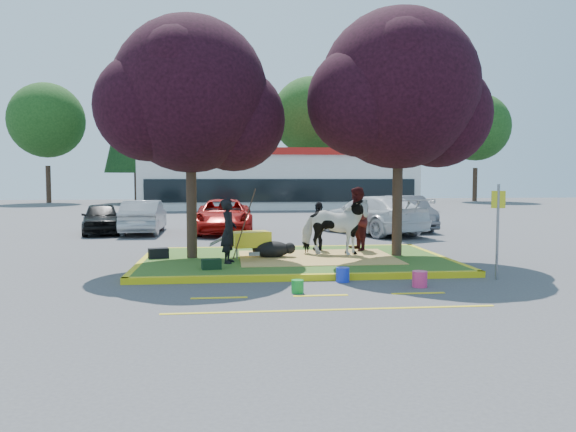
{
  "coord_description": "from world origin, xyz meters",
  "views": [
    {
      "loc": [
        -1.82,
        -15.04,
        2.35
      ],
      "look_at": [
        -0.14,
        0.5,
        1.26
      ],
      "focal_mm": 35.0,
      "sensor_mm": 36.0,
      "label": 1
    }
  ],
  "objects": [
    {
      "name": "gear_bag_green",
      "position": [
        -2.22,
        -1.63,
        0.27
      ],
      "size": [
        0.5,
        0.36,
        0.24
      ],
      "primitive_type": "cube",
      "rotation": [
        0.0,
        0.0,
        0.17
      ],
      "color": "black",
      "rests_on": "median_island"
    },
    {
      "name": "fire_lane_stripe_a",
      "position": [
        -2.0,
        -4.2,
        0.0
      ],
      "size": [
        1.1,
        0.12,
        0.01
      ],
      "primitive_type": "cube",
      "color": "yellow",
      "rests_on": "ground"
    },
    {
      "name": "tree_purple_right",
      "position": [
        2.92,
        0.18,
        4.56
      ],
      "size": [
        5.3,
        4.4,
        6.82
      ],
      "color": "black",
      "rests_on": "median_island"
    },
    {
      "name": "fire_lane_stripe_b",
      "position": [
        0.0,
        -4.2,
        0.0
      ],
      "size": [
        1.1,
        0.12,
        0.01
      ],
      "primitive_type": "cube",
      "color": "yellow",
      "rests_on": "ground"
    },
    {
      "name": "handler",
      "position": [
        -1.8,
        -0.7,
        0.97
      ],
      "size": [
        0.49,
        0.66,
        1.65
      ],
      "primitive_type": "imported",
      "rotation": [
        0.0,
        0.0,
        1.4
      ],
      "color": "black",
      "rests_on": "median_island"
    },
    {
      "name": "bucket_pink",
      "position": [
        2.25,
        -3.56,
        0.17
      ],
      "size": [
        0.41,
        0.41,
        0.34
      ],
      "primitive_type": "cylinder",
      "rotation": [
        0.0,
        0.0,
        -0.34
      ],
      "color": "#EB3473",
      "rests_on": "ground"
    },
    {
      "name": "visitor_b",
      "position": [
        0.88,
        1.42,
        0.88
      ],
      "size": [
        0.39,
        0.87,
        1.46
      ],
      "primitive_type": "imported",
      "rotation": [
        0.0,
        0.0,
        -1.61
      ],
      "color": "black",
      "rests_on": "median_island"
    },
    {
      "name": "straw_bedding",
      "position": [
        0.6,
        0.0,
        0.15
      ],
      "size": [
        4.2,
        3.0,
        0.01
      ],
      "primitive_type": "cube",
      "color": "#E3B45D",
      "rests_on": "median_island"
    },
    {
      "name": "car_silver",
      "position": [
        -5.3,
        8.77,
        0.69
      ],
      "size": [
        1.51,
        4.21,
        1.38
      ],
      "primitive_type": "imported",
      "rotation": [
        0.0,
        0.0,
        3.15
      ],
      "color": "#95989C",
      "rests_on": "ground"
    },
    {
      "name": "sign_post",
      "position": [
        4.3,
        -2.9,
        1.33
      ],
      "size": [
        0.3,
        0.11,
        2.19
      ],
      "rotation": [
        0.0,
        0.0,
        -0.27
      ],
      "color": "slate",
      "rests_on": "ground"
    },
    {
      "name": "car_white",
      "position": [
        4.07,
        7.53,
        0.79
      ],
      "size": [
        4.25,
        5.85,
        1.57
      ],
      "primitive_type": "imported",
      "rotation": [
        0.0,
        0.0,
        3.57
      ],
      "color": "silver",
      "rests_on": "ground"
    },
    {
      "name": "visitor_a",
      "position": [
        2.02,
        1.32,
        1.1
      ],
      "size": [
        0.85,
        1.02,
        1.91
      ],
      "primitive_type": "imported",
      "rotation": [
        0.0,
        0.0,
        -1.43
      ],
      "color": "#401214",
      "rests_on": "median_island"
    },
    {
      "name": "bucket_green",
      "position": [
        -0.42,
        -3.9,
        0.13
      ],
      "size": [
        0.25,
        0.25,
        0.27
      ],
      "primitive_type": "cylinder",
      "rotation": [
        0.0,
        0.0,
        -0.01
      ],
      "color": "green",
      "rests_on": "ground"
    },
    {
      "name": "median_island",
      "position": [
        0.0,
        0.0,
        0.07
      ],
      "size": [
        8.0,
        5.0,
        0.15
      ],
      "primitive_type": "cube",
      "color": "#345A1C",
      "rests_on": "ground"
    },
    {
      "name": "wheelbarrow",
      "position": [
        -1.2,
        0.25,
        0.64
      ],
      "size": [
        1.87,
        0.88,
        0.7
      ],
      "rotation": [
        0.0,
        0.0,
        0.28
      ],
      "color": "black",
      "rests_on": "median_island"
    },
    {
      "name": "ground",
      "position": [
        0.0,
        0.0,
        0.0
      ],
      "size": [
        90.0,
        90.0,
        0.0
      ],
      "primitive_type": "plane",
      "color": "#424244",
      "rests_on": "ground"
    },
    {
      "name": "car_black",
      "position": [
        -7.03,
        8.82,
        0.64
      ],
      "size": [
        2.29,
        4.02,
        1.29
      ],
      "primitive_type": "imported",
      "rotation": [
        0.0,
        0.0,
        0.21
      ],
      "color": "black",
      "rests_on": "ground"
    },
    {
      "name": "curb_right",
      "position": [
        4.08,
        0.0,
        0.07
      ],
      "size": [
        0.16,
        5.3,
        0.15
      ],
      "primitive_type": "cube",
      "color": "yellow",
      "rests_on": "ground"
    },
    {
      "name": "car_grey",
      "position": [
        6.09,
        9.14,
        0.75
      ],
      "size": [
        1.8,
        4.65,
        1.51
      ],
      "primitive_type": "imported",
      "rotation": [
        0.0,
        0.0,
        -0.04
      ],
      "color": "#525359",
      "rests_on": "ground"
    },
    {
      "name": "cow",
      "position": [
        1.15,
        0.36,
        0.96
      ],
      "size": [
        2.08,
        1.37,
        1.61
      ],
      "primitive_type": "imported",
      "rotation": [
        0.0,
        0.0,
        1.29
      ],
      "color": "white",
      "rests_on": "median_island"
    },
    {
      "name": "curb_near",
      "position": [
        0.0,
        -2.58,
        0.07
      ],
      "size": [
        8.3,
        0.16,
        0.15
      ],
      "primitive_type": "cube",
      "color": "yellow",
      "rests_on": "ground"
    },
    {
      "name": "treeline",
      "position": [
        1.23,
        37.61,
        7.73
      ],
      "size": [
        46.58,
        7.8,
        14.63
      ],
      "color": "black",
      "rests_on": "ground"
    },
    {
      "name": "fire_lane_stripe_c",
      "position": [
        2.0,
        -4.2,
        0.0
      ],
      "size": [
        1.1,
        0.12,
        0.01
      ],
      "primitive_type": "cube",
      "color": "yellow",
      "rests_on": "ground"
    },
    {
      "name": "curb_left",
      "position": [
        -4.08,
        0.0,
        0.07
      ],
      "size": [
        0.16,
        5.3,
        0.15
      ],
      "primitive_type": "cube",
      "color": "yellow",
      "rests_on": "ground"
    },
    {
      "name": "retail_building",
      "position": [
        2.0,
        27.98,
        2.25
      ],
      "size": [
        20.4,
        8.4,
        4.4
      ],
      "color": "silver",
      "rests_on": "ground"
    },
    {
      "name": "gear_bag_dark",
      "position": [
        -3.7,
        0.36,
        0.28
      ],
      "size": [
        0.59,
        0.42,
        0.27
      ],
      "primitive_type": "cube",
      "rotation": [
        0.0,
        0.0,
        0.26
      ],
      "color": "black",
      "rests_on": "median_island"
    },
    {
      "name": "tree_purple_left",
      "position": [
        -2.78,
        0.38,
        4.36
      ],
      "size": [
        5.06,
        4.2,
        6.51
      ],
      "color": "black",
      "rests_on": "median_island"
    },
    {
      "name": "curb_far",
      "position": [
        0.0,
        2.58,
        0.07
      ],
      "size": [
        8.3,
        0.16,
        0.15
      ],
      "primitive_type": "cube",
      "color": "yellow",
      "rests_on": "ground"
    },
    {
      "name": "car_red",
      "position": [
        -2.0,
        8.53,
        0.71
      ],
      "size": [
        2.42,
        5.12,
        1.41
      ],
      "primitive_type": "imported",
      "rotation": [
        0.0,
        0.0,
        -0.01
      ],
      "color": "#AA120E",
      "rests_on": "ground"
    },
    {
      "name": "calf",
      "position": [
        -0.64,
        0.14,
        0.38
      ],
      "size": [
        1.19,
        0.97,
        0.45
      ],
      "primitive_type": "ellipsoid",
      "rotation": [
        0.0,
        0.0,
        -0.43
      ],
      "color": "black",
      "rests_on": "median_island"
    },
    {
      "name": "bucket_blue",
      "position": [
        0.73,
        -2.8,
        0.16
      ],
      "size": [
        0.38,
        0.38,
        0.32
      ],
      "primitive_type": "cylinder",
      "rotation": [
        0.0,
        0.0,
        0.31
      ],
      "color": "#1932CD",
      "rests_on": "ground"
    },
    {
      "name": "fire_lane_long",
      "position": [
        0.0,
        -5.4,
        0.0
      ],
      "size": [
        6.0,
        0.1,
        0.01
      ],
      "primitive_type": "cube",
      "color": "yellow",
      "rests_on": "ground"
    }
  ]
}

